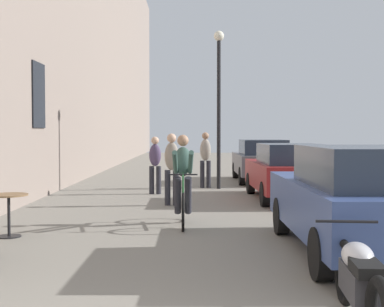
# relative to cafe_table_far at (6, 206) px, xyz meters

# --- Properties ---
(cafe_table_far) EXTENTS (0.64, 0.64, 0.72)m
(cafe_table_far) POSITION_rel_cafe_table_far_xyz_m (0.00, 0.00, 0.00)
(cafe_table_far) COLOR black
(cafe_table_far) RESTS_ON ground_plane
(cyclist_on_bicycle) EXTENTS (0.52, 1.76, 1.74)m
(cyclist_on_bicycle) POSITION_rel_cafe_table_far_xyz_m (2.90, 1.23, 0.29)
(cyclist_on_bicycle) COLOR black
(cyclist_on_bicycle) RESTS_ON ground_plane
(pedestrian_near) EXTENTS (0.37, 0.28, 1.73)m
(pedestrian_near) POSITION_rel_cafe_table_far_xyz_m (2.58, 3.93, 0.46)
(pedestrian_near) COLOR #26262D
(pedestrian_near) RESTS_ON ground_plane
(pedestrian_mid) EXTENTS (0.36, 0.26, 1.64)m
(pedestrian_mid) POSITION_rel_cafe_table_far_xyz_m (2.02, 6.34, 0.40)
(pedestrian_mid) COLOR #26262D
(pedestrian_mid) RESTS_ON ground_plane
(pedestrian_far) EXTENTS (0.34, 0.25, 1.76)m
(pedestrian_far) POSITION_rel_cafe_table_far_xyz_m (3.50, 8.03, 0.47)
(pedestrian_far) COLOR #26262D
(pedestrian_far) RESTS_ON ground_plane
(street_lamp) EXTENTS (0.32, 0.32, 4.90)m
(street_lamp) POSITION_rel_cafe_table_far_xyz_m (3.91, 7.80, 2.59)
(street_lamp) COLOR black
(street_lamp) RESTS_ON ground_plane
(parked_car_nearest) EXTENTS (1.87, 4.40, 1.56)m
(parked_car_nearest) POSITION_rel_cafe_table_far_xyz_m (5.44, -1.35, 0.29)
(parked_car_nearest) COLOR #384C84
(parked_car_nearest) RESTS_ON ground_plane
(parked_car_second) EXTENTS (1.81, 4.16, 1.47)m
(parked_car_second) POSITION_rel_cafe_table_far_xyz_m (5.56, 4.97, 0.24)
(parked_car_second) COLOR maroon
(parked_car_second) RESTS_ON ground_plane
(parked_car_third) EXTENTS (1.80, 4.23, 1.51)m
(parked_car_third) POSITION_rel_cafe_table_far_xyz_m (5.54, 10.17, 0.26)
(parked_car_third) COLOR #595960
(parked_car_third) RESTS_ON ground_plane
(parked_motorcycle) EXTENTS (0.62, 2.14, 0.92)m
(parked_motorcycle) POSITION_rel_cafe_table_far_xyz_m (4.58, -4.20, -0.12)
(parked_motorcycle) COLOR black
(parked_motorcycle) RESTS_ON ground_plane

